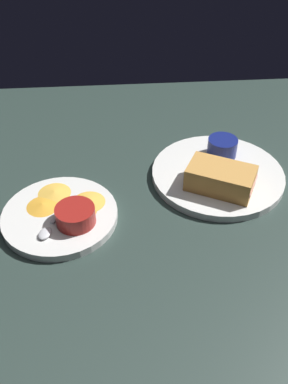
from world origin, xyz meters
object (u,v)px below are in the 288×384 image
at_px(plate_sandwich_main, 218,175).
at_px(sandwich_half_near, 221,178).
at_px(spoon_by_dark_ramekin, 217,167).
at_px(plate_chips_companion, 60,216).
at_px(ramekin_dark_sauce, 222,147).
at_px(ramekin_light_gravy, 75,215).
at_px(spoon_by_gravy_ramekin, 48,228).

relative_size(plate_sandwich_main, sandwich_half_near, 1.86).
bearing_deg(sandwich_half_near, spoon_by_dark_ramekin, -97.83).
xyz_separation_m(plate_sandwich_main, plate_chips_companion, (0.33, 0.10, 0.00)).
bearing_deg(plate_chips_companion, plate_sandwich_main, -162.56).
relative_size(sandwich_half_near, ramekin_dark_sauce, 2.32).
bearing_deg(plate_sandwich_main, ramekin_dark_sauce, -108.43).
distance_m(ramekin_light_gravy, spoon_by_gravy_ramekin, 0.05).
height_order(plate_sandwich_main, plate_chips_companion, same).
bearing_deg(sandwich_half_near, spoon_by_gravy_ramekin, 15.80).
relative_size(plate_sandwich_main, plate_chips_companion, 1.27).
bearing_deg(spoon_by_dark_ramekin, ramekin_light_gravy, 25.59).
bearing_deg(spoon_by_dark_ramekin, ramekin_dark_sauce, -112.08).
height_order(plate_sandwich_main, ramekin_light_gravy, ramekin_light_gravy).
height_order(sandwich_half_near, spoon_by_gravy_ramekin, sandwich_half_near).
height_order(plate_sandwich_main, spoon_by_dark_ramekin, spoon_by_dark_ramekin).
bearing_deg(spoon_by_gravy_ramekin, ramekin_dark_sauce, -150.33).
xyz_separation_m(sandwich_half_near, plate_chips_companion, (0.32, 0.05, -0.03)).
height_order(plate_sandwich_main, spoon_by_gravy_ramekin, spoon_by_gravy_ramekin).
bearing_deg(ramekin_light_gravy, plate_chips_companion, -39.81).
xyz_separation_m(sandwich_half_near, ramekin_dark_sauce, (-0.03, -0.11, -0.00)).
bearing_deg(spoon_by_gravy_ramekin, plate_sandwich_main, -156.80).
relative_size(spoon_by_dark_ramekin, plate_chips_companion, 0.44).
xyz_separation_m(ramekin_dark_sauce, spoon_by_gravy_ramekin, (0.36, 0.21, -0.02)).
xyz_separation_m(ramekin_dark_sauce, spoon_by_dark_ramekin, (0.02, 0.05, -0.02)).
height_order(sandwich_half_near, spoon_by_dark_ramekin, sandwich_half_near).
relative_size(plate_chips_companion, spoon_by_gravy_ramekin, 2.25).
bearing_deg(ramekin_dark_sauce, spoon_by_gravy_ramekin, 29.67).
distance_m(spoon_by_dark_ramekin, ramekin_light_gravy, 0.33).
relative_size(ramekin_light_gravy, spoon_by_gravy_ramekin, 0.75).
bearing_deg(plate_sandwich_main, spoon_by_dark_ramekin, -89.77).
distance_m(plate_sandwich_main, plate_chips_companion, 0.34).
bearing_deg(ramekin_light_gravy, spoon_by_gravy_ramekin, 18.96).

